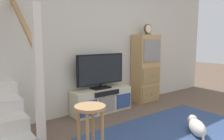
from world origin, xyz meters
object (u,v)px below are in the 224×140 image
Objects in this scene: television at (101,70)px; bar_stool_near at (90,121)px; side_cabinet at (146,69)px; desk_clock at (148,29)px; media_console at (102,100)px; dog at (197,127)px.

television is 1.51× the size of bar_stool_near.
television reaches higher than bar_stool_near.
desk_clock reaches higher than side_cabinet.
bar_stool_near is at bearing -128.27° from television.
media_console is 1.78× the size of bar_stool_near.
media_console is 1.79m from bar_stool_near.
desk_clock is (1.22, -0.03, 0.79)m from television.
desk_clock is (1.22, -0.00, 1.37)m from media_console.
television is at bearing 107.39° from dog.
side_cabinet is 1.92m from dog.
desk_clock is 0.48× the size of dog.
bar_stool_near is at bearing 169.86° from dog.
desk_clock is (0.02, -0.01, 0.86)m from side_cabinet.
bar_stool_near is (-1.11, -1.40, -0.30)m from television.
media_console is at bearing 179.78° from desk_clock.
television is 4.41× the size of desk_clock.
television is 1.81m from bar_stool_near.
dog is (-0.67, -1.68, -0.63)m from side_cabinet.
side_cabinet is 6.48× the size of desk_clock.
side_cabinet reaches higher than media_console.
side_cabinet is at bearing -0.65° from television.
desk_clock is at bearing -1.34° from television.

